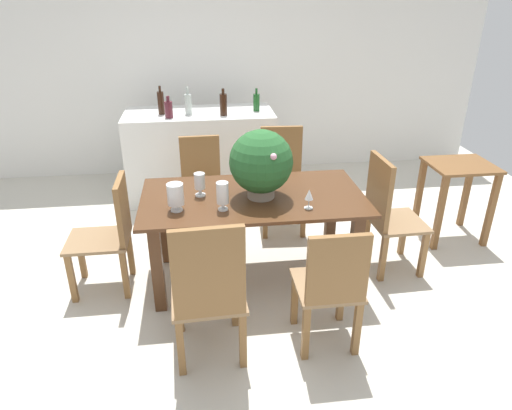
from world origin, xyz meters
name	(u,v)px	position (x,y,z in m)	size (l,w,h in m)	color
ground_plane	(253,277)	(0.00, 0.00, 0.00)	(7.04, 7.04, 0.00)	beige
back_wall	(227,66)	(0.00, 2.60, 1.30)	(6.40, 0.10, 2.60)	white
dining_table	(253,211)	(0.00, 0.01, 0.60)	(1.70, 0.91, 0.73)	#4C2D19
chair_far_right	(282,174)	(0.39, 0.91, 0.53)	(0.46, 0.47, 0.98)	brown
chair_near_left	(209,289)	(-0.38, -0.90, 0.55)	(0.47, 0.49, 1.02)	brown
chair_far_left	(202,182)	(-0.39, 0.90, 0.50)	(0.42, 0.43, 0.92)	brown
chair_head_end	(110,231)	(-1.09, 0.01, 0.50)	(0.46, 0.41, 0.92)	brown
chair_near_right	(331,285)	(0.38, -0.88, 0.50)	(0.41, 0.42, 0.90)	brown
chair_foot_end	(387,211)	(1.09, 0.01, 0.54)	(0.43, 0.46, 0.99)	brown
flower_centerpiece	(261,163)	(0.06, -0.02, 1.01)	(0.47, 0.47, 0.52)	gray
crystal_vase_left	(200,182)	(-0.40, 0.06, 0.84)	(0.08, 0.08, 0.18)	silver
crystal_vase_center_near	(223,194)	(-0.24, -0.20, 0.86)	(0.09, 0.09, 0.21)	silver
crystal_vase_right	(175,195)	(-0.57, -0.17, 0.85)	(0.12, 0.12, 0.20)	silver
wine_glass	(309,195)	(0.37, -0.26, 0.83)	(0.06, 0.06, 0.15)	silver
kitchen_counter	(201,155)	(-0.37, 1.75, 0.48)	(1.60, 0.70, 0.96)	silver
wine_bottle_dark	(256,102)	(0.25, 1.73, 1.05)	(0.07, 0.07, 0.24)	#194C1E
wine_bottle_amber	(169,109)	(-0.68, 1.55, 1.05)	(0.08, 0.08, 0.22)	#511E28
wine_bottle_tall	(161,103)	(-0.76, 1.72, 1.08)	(0.07, 0.07, 0.29)	black
wine_bottle_clear	(223,104)	(-0.12, 1.59, 1.07)	(0.08, 0.08, 0.28)	black
wine_bottle_green	(188,104)	(-0.48, 1.67, 1.07)	(0.07, 0.07, 0.28)	#B2BFB7
side_table	(457,184)	(1.94, 0.45, 0.54)	(0.57, 0.49, 0.74)	brown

